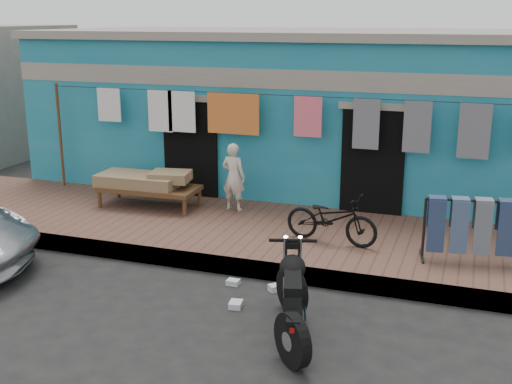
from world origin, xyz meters
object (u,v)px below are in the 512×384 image
object	(u,v)px
seated_person	(234,177)
charpoy	(149,189)
motorcycle	(292,296)
bicycle	(332,213)
jeans_rack	(493,230)

from	to	relation	value
seated_person	charpoy	xyz separation A→B (m)	(-1.54, -0.31, -0.29)
seated_person	charpoy	size ratio (longest dim) A/B	0.63
seated_person	motorcycle	world-z (taller)	seated_person
seated_person	motorcycle	bearing A→B (deg)	127.71
bicycle	charpoy	xyz separation A→B (m)	(-3.59, 0.82, -0.15)
seated_person	charpoy	distance (m)	1.60
bicycle	charpoy	bearing A→B (deg)	85.84
motorcycle	charpoy	bearing A→B (deg)	120.46
seated_person	jeans_rack	size ratio (longest dim) A/B	0.60
motorcycle	charpoy	xyz separation A→B (m)	(-3.74, 3.49, 0.04)
motorcycle	bicycle	bearing A→B (deg)	76.74
motorcycle	charpoy	world-z (taller)	motorcycle
seated_person	jeans_rack	xyz separation A→B (m)	(4.38, -1.17, -0.14)
charpoy	bicycle	bearing A→B (deg)	-12.80
bicycle	seated_person	bearing A→B (deg)	69.96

